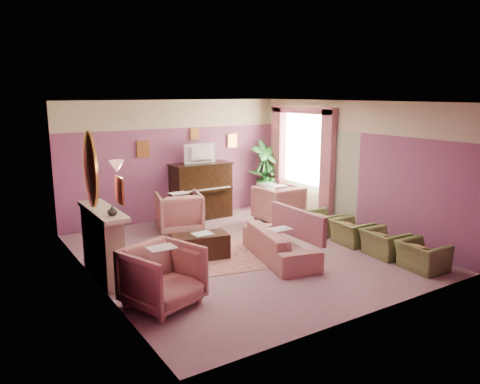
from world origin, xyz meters
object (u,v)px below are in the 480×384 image
sofa (280,238)px  olive_chair_b (385,239)px  floral_armchair_right (278,202)px  side_table (266,196)px  floral_armchair_front (162,273)px  television (201,152)px  olive_chair_a (423,252)px  piano (201,191)px  olive_chair_c (352,228)px  floral_armchair_left (179,210)px  olive_chair_d (324,219)px  coffee_table (200,246)px

sofa → olive_chair_b: bearing=-28.4°
floral_armchair_right → side_table: 1.27m
floral_armchair_right → olive_chair_b: size_ratio=1.29×
floral_armchair_front → side_table: size_ratio=1.37×
floral_armchair_front → olive_chair_b: bearing=-3.7°
television → olive_chair_a: (1.59, -4.98, -1.28)m
olive_chair_b → side_table: side_table is taller
piano → sofa: bearing=-92.1°
olive_chair_c → side_table: bearing=85.7°
floral_armchair_front → olive_chair_a: size_ratio=1.29×
olive_chair_b → olive_chair_c: (0.00, 0.82, 0.00)m
floral_armchair_left → olive_chair_a: bearing=-59.3°
piano → olive_chair_d: (1.59, -2.57, -0.33)m
piano → olive_chair_d: 3.03m
television → olive_chair_a: television is taller
floral_armchair_right → side_table: (0.48, 1.17, -0.13)m
television → olive_chair_c: bearing=-64.6°
coffee_table → olive_chair_b: 3.39m
television → coffee_table: television is taller
television → sofa: bearing=-92.2°
olive_chair_b → coffee_table: bearing=149.6°
floral_armchair_left → piano: bearing=39.4°
piano → television: (0.00, -0.05, 0.95)m
sofa → coffee_table: bearing=147.0°
piano → coffee_table: piano is taller
floral_armchair_left → olive_chair_c: bearing=-46.0°
floral_armchair_left → olive_chair_a: (2.53, -4.25, -0.16)m
floral_armchair_right → olive_chair_d: (0.24, -1.29, -0.16)m
floral_armchair_right → floral_armchair_front: size_ratio=1.00×
floral_armchair_left → side_table: bearing=13.4°
side_table → olive_chair_a: bearing=-92.8°
floral_armchair_front → olive_chair_d: 4.48m
coffee_table → floral_armchair_front: size_ratio=1.04×
floral_armchair_left → olive_chair_b: (2.53, -3.43, -0.16)m
coffee_table → floral_armchair_left: (0.40, 1.72, 0.26)m
sofa → olive_chair_d: bearing=22.7°
television → side_table: 2.22m
piano → olive_chair_d: piano is taller
floral_armchair_front → side_table: floral_armchair_front is taller
sofa → olive_chair_b: sofa is taller
olive_chair_d → side_table: bearing=84.3°
olive_chair_c → side_table: 3.28m
floral_armchair_left → floral_armchair_right: same height
piano → olive_chair_c: 3.75m
television → side_table: television is taller
floral_armchair_right → side_table: floral_armchair_right is taller
olive_chair_b → sofa: bearing=151.6°
piano → floral_armchair_left: (-0.94, -0.77, -0.17)m
floral_armchair_front → olive_chair_c: size_ratio=1.29×
television → olive_chair_a: 5.38m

